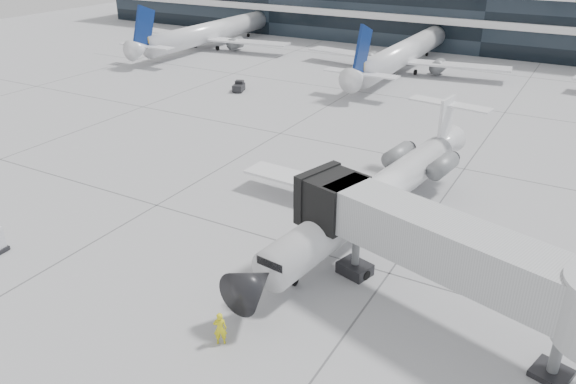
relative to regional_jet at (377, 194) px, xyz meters
The scene contains 9 objects.
ground 9.32m from the regional_jet, 136.98° to the right, with size 220.00×220.00×0.00m, color #959597.
terminal 76.18m from the regional_jet, 94.96° to the left, with size 170.00×22.00×10.00m, color black.
bg_jet_left 71.09m from the regional_jet, 136.56° to the left, with size 32.00×40.00×9.60m, color white, non-canonical shape.
bg_jet_center 51.04m from the regional_jet, 106.62° to the left, with size 32.00×40.00×9.60m, color white, non-canonical shape.
regional_jet is the anchor object (origin of this frame).
jet_bridge 12.83m from the regional_jet, 47.70° to the right, with size 19.97×8.92×6.50m.
ramp_worker 17.35m from the regional_jet, 97.36° to the right, with size 0.73×0.48×2.01m, color yellow.
traffic_cone 8.87m from the regional_jet, 154.59° to the left, with size 0.41×0.41×0.49m.
far_tug 39.82m from the regional_jet, 139.37° to the left, with size 1.90×2.47×1.39m.
Camera 1 is at (19.49, -30.18, 20.75)m, focal length 35.00 mm.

